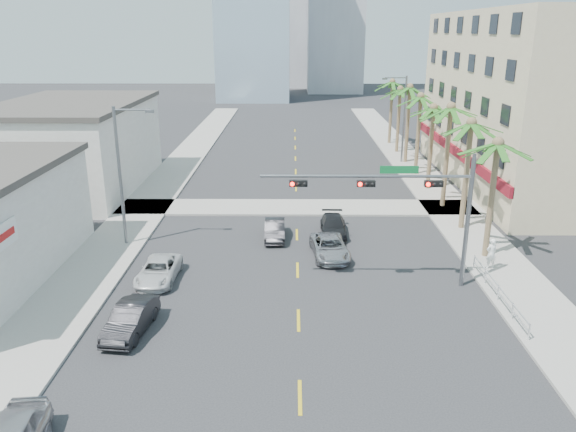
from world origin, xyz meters
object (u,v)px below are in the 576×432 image
Objects in this scene: car_lane_left at (275,230)px; car_lane_center at (330,247)px; car_parked_far at (159,271)px; car_lane_right at (333,226)px; pedestrian at (491,253)px; traffic_signal_mast at (409,198)px; car_parked_mid at (131,319)px.

car_lane_left reaches higher than car_lane_center.
car_parked_far is 1.01× the size of car_lane_right.
car_lane_left is 2.08× the size of pedestrian.
car_parked_far is 9.23m from car_lane_left.
car_lane_center is at bearing 21.60° from car_parked_far.
pedestrian is (8.76, -5.96, 0.45)m from car_lane_right.
traffic_signal_mast is 7.14m from car_lane_center.
car_lane_left is (6.30, 12.41, -0.05)m from car_parked_mid.
pedestrian is (19.05, 7.23, 0.39)m from car_parked_mid.
car_lane_right is (3.99, 0.78, -0.01)m from car_lane_left.
pedestrian is (9.25, -2.01, 0.44)m from car_lane_center.
traffic_signal_mast is 2.62× the size of car_lane_right.
car_lane_left is 4.72m from car_lane_center.
pedestrian is at bearing -23.56° from car_lane_left.
car_parked_mid reaches higher than car_lane_center.
car_lane_center reaches higher than car_lane_right.
car_parked_mid is at bearing -159.35° from traffic_signal_mast.
car_lane_right is (0.49, 3.95, -0.01)m from car_lane_center.
car_parked_mid is 1.08× the size of car_lane_left.
car_lane_right is 10.60m from pedestrian.
car_parked_far is 10.43m from car_lane_center.
car_lane_center is at bearing -95.95° from car_lane_right.
car_parked_mid is 2.25× the size of pedestrian.
car_lane_right is (-3.29, 8.07, -4.45)m from traffic_signal_mast.
car_parked_far is at bearing -165.63° from car_lane_center.
traffic_signal_mast is 7.09m from pedestrian.
car_parked_mid is at bearing -126.79° from car_lane_right.
car_parked_far is 1.13× the size of car_lane_left.
traffic_signal_mast is at bearing 4.66° from pedestrian.
traffic_signal_mast is at bearing -66.64° from car_lane_right.
traffic_signal_mast reaches higher than pedestrian.
pedestrian is at bearing 21.12° from traffic_signal_mast.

